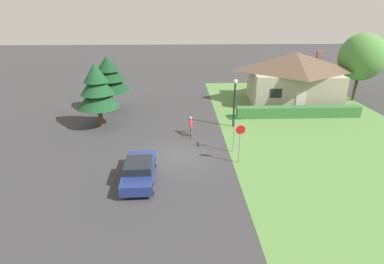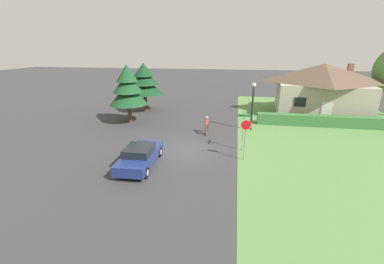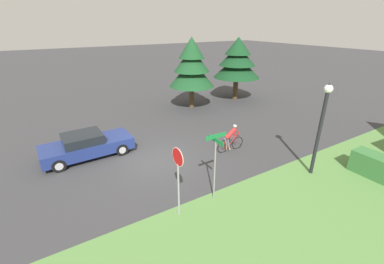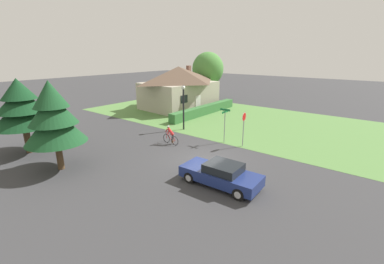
# 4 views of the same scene
# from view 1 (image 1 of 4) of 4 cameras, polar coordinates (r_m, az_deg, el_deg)

# --- Properties ---
(ground_plane) EXTENTS (140.00, 140.00, 0.00)m
(ground_plane) POSITION_cam_1_polar(r_m,az_deg,el_deg) (20.76, -2.96, -4.89)
(ground_plane) COLOR #38383A
(grass_verge_right) EXTENTS (16.00, 36.00, 0.01)m
(grass_verge_right) POSITION_cam_1_polar(r_m,az_deg,el_deg) (26.90, 23.00, -0.14)
(grass_verge_right) COLOR #568442
(grass_verge_right) RESTS_ON ground
(cottage_house) EXTENTS (10.00, 8.01, 5.38)m
(cottage_house) POSITION_cam_1_polar(r_m,az_deg,el_deg) (34.16, 18.73, 9.93)
(cottage_house) COLOR #B2A893
(cottage_house) RESTS_ON ground
(hedge_row) EXTENTS (11.69, 0.90, 1.03)m
(hedge_row) POSITION_cam_1_polar(r_m,az_deg,el_deg) (29.96, 19.58, 3.63)
(hedge_row) COLOR #387038
(hedge_row) RESTS_ON ground
(sedan_left_lane) EXTENTS (1.95, 4.49, 1.31)m
(sedan_left_lane) POSITION_cam_1_polar(r_m,az_deg,el_deg) (18.15, -10.03, -7.25)
(sedan_left_lane) COLOR navy
(sedan_left_lane) RESTS_ON ground
(cyclist) EXTENTS (0.44, 1.68, 1.49)m
(cyclist) POSITION_cam_1_polar(r_m,az_deg,el_deg) (24.08, -0.23, 0.97)
(cyclist) COLOR black
(cyclist) RESTS_ON ground
(stop_sign) EXTENTS (0.67, 0.07, 2.70)m
(stop_sign) POSITION_cam_1_polar(r_m,az_deg,el_deg) (19.53, 9.16, -0.86)
(stop_sign) COLOR gray
(stop_sign) RESTS_ON ground
(street_lamp) EXTENTS (0.36, 0.36, 4.23)m
(street_lamp) POSITION_cam_1_polar(r_m,az_deg,el_deg) (25.52, 8.12, 6.69)
(street_lamp) COLOR black
(street_lamp) RESTS_ON ground
(street_name_sign) EXTENTS (0.90, 0.90, 2.79)m
(street_name_sign) POSITION_cam_1_polar(r_m,az_deg,el_deg) (20.97, 8.09, 0.97)
(street_name_sign) COLOR gray
(street_name_sign) RESTS_ON ground
(conifer_tall_near) EXTENTS (3.54, 3.54, 5.51)m
(conifer_tall_near) POSITION_cam_1_polar(r_m,az_deg,el_deg) (26.31, -17.63, 7.88)
(conifer_tall_near) COLOR #4C3823
(conifer_tall_near) RESTS_ON ground
(conifer_tall_far) EXTENTS (4.01, 4.01, 5.37)m
(conifer_tall_far) POSITION_cam_1_polar(r_m,az_deg,el_deg) (30.71, -15.62, 10.21)
(conifer_tall_far) COLOR #4C3823
(conifer_tall_far) RESTS_ON ground
(deciduous_tree_right) EXTENTS (4.71, 4.71, 7.21)m
(deciduous_tree_right) POSITION_cam_1_polar(r_m,az_deg,el_deg) (37.47, 29.61, 12.29)
(deciduous_tree_right) COLOR #4C3823
(deciduous_tree_right) RESTS_ON ground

